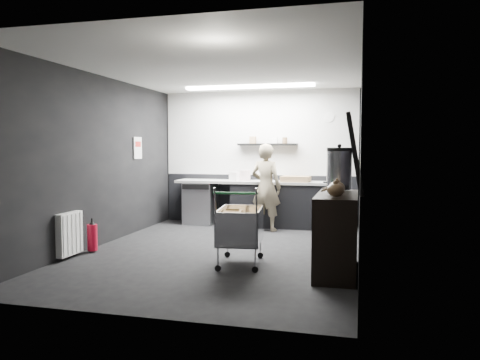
# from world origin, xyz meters

# --- Properties ---
(floor) EXTENTS (5.50, 5.50, 0.00)m
(floor) POSITION_xyz_m (0.00, 0.00, 0.00)
(floor) COLOR black
(floor) RESTS_ON ground
(ceiling) EXTENTS (5.50, 5.50, 0.00)m
(ceiling) POSITION_xyz_m (0.00, 0.00, 2.70)
(ceiling) COLOR silver
(ceiling) RESTS_ON wall_back
(wall_back) EXTENTS (5.50, 0.00, 5.50)m
(wall_back) POSITION_xyz_m (0.00, 2.75, 1.35)
(wall_back) COLOR black
(wall_back) RESTS_ON floor
(wall_front) EXTENTS (5.50, 0.00, 5.50)m
(wall_front) POSITION_xyz_m (0.00, -2.75, 1.35)
(wall_front) COLOR black
(wall_front) RESTS_ON floor
(wall_left) EXTENTS (0.00, 5.50, 5.50)m
(wall_left) POSITION_xyz_m (-2.00, 0.00, 1.35)
(wall_left) COLOR black
(wall_left) RESTS_ON floor
(wall_right) EXTENTS (0.00, 5.50, 5.50)m
(wall_right) POSITION_xyz_m (2.00, 0.00, 1.35)
(wall_right) COLOR black
(wall_right) RESTS_ON floor
(kitchen_wall_panel) EXTENTS (3.95, 0.02, 1.70)m
(kitchen_wall_panel) POSITION_xyz_m (0.00, 2.73, 1.85)
(kitchen_wall_panel) COLOR silver
(kitchen_wall_panel) RESTS_ON wall_back
(dado_panel) EXTENTS (3.95, 0.02, 1.00)m
(dado_panel) POSITION_xyz_m (0.00, 2.73, 0.50)
(dado_panel) COLOR black
(dado_panel) RESTS_ON wall_back
(floating_shelf) EXTENTS (1.20, 0.22, 0.04)m
(floating_shelf) POSITION_xyz_m (0.20, 2.62, 1.62)
(floating_shelf) COLOR black
(floating_shelf) RESTS_ON wall_back
(wall_clock) EXTENTS (0.20, 0.03, 0.20)m
(wall_clock) POSITION_xyz_m (1.40, 2.72, 2.15)
(wall_clock) COLOR white
(wall_clock) RESTS_ON wall_back
(poster) EXTENTS (0.02, 0.30, 0.40)m
(poster) POSITION_xyz_m (-1.98, 1.30, 1.55)
(poster) COLOR silver
(poster) RESTS_ON wall_left
(poster_red_band) EXTENTS (0.02, 0.22, 0.10)m
(poster_red_band) POSITION_xyz_m (-1.98, 1.30, 1.62)
(poster_red_band) COLOR red
(poster_red_band) RESTS_ON poster
(radiator) EXTENTS (0.10, 0.50, 0.60)m
(radiator) POSITION_xyz_m (-1.94, -0.90, 0.35)
(radiator) COLOR white
(radiator) RESTS_ON wall_left
(ceiling_strip) EXTENTS (2.40, 0.20, 0.04)m
(ceiling_strip) POSITION_xyz_m (0.00, 1.85, 2.67)
(ceiling_strip) COLOR white
(ceiling_strip) RESTS_ON ceiling
(prep_counter) EXTENTS (3.20, 0.61, 0.90)m
(prep_counter) POSITION_xyz_m (0.14, 2.42, 0.46)
(prep_counter) COLOR black
(prep_counter) RESTS_ON floor
(person) EXTENTS (0.68, 0.53, 1.63)m
(person) POSITION_xyz_m (0.30, 1.97, 0.82)
(person) COLOR #BCB395
(person) RESTS_ON floor
(shopping_cart) EXTENTS (0.65, 0.98, 1.02)m
(shopping_cart) POSITION_xyz_m (0.47, -0.63, 0.48)
(shopping_cart) COLOR silver
(shopping_cart) RESTS_ON floor
(sideboard) EXTENTS (0.56, 1.32, 1.97)m
(sideboard) POSITION_xyz_m (1.74, -0.71, 0.62)
(sideboard) COLOR black
(sideboard) RESTS_ON floor
(fire_extinguisher) EXTENTS (0.15, 0.15, 0.48)m
(fire_extinguisher) POSITION_xyz_m (-1.85, -0.47, 0.24)
(fire_extinguisher) COLOR #B50C23
(fire_extinguisher) RESTS_ON floor
(cardboard_box) EXTENTS (0.56, 0.43, 0.11)m
(cardboard_box) POSITION_xyz_m (0.81, 2.37, 0.95)
(cardboard_box) COLOR #967650
(cardboard_box) RESTS_ON prep_counter
(pink_tub) EXTENTS (0.21, 0.21, 0.21)m
(pink_tub) POSITION_xyz_m (-0.21, 2.42, 1.01)
(pink_tub) COLOR silver
(pink_tub) RESTS_ON prep_counter
(white_container) EXTENTS (0.24, 0.21, 0.17)m
(white_container) POSITION_xyz_m (-0.41, 2.37, 0.99)
(white_container) COLOR white
(white_container) RESTS_ON prep_counter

